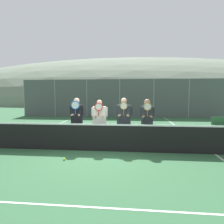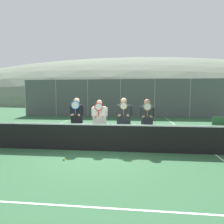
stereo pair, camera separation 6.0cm
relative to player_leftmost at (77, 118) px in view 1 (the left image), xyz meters
name	(u,v)px [view 1 (the left image)]	position (x,y,z in m)	size (l,w,h in m)	color
ground_plane	(100,151)	(0.97, -0.54, -1.11)	(120.00, 120.00, 0.00)	#2D5B38
hill_distant	(129,101)	(0.97, 54.73, -1.11)	(121.43, 67.46, 23.61)	slate
clubhouse_building	(119,97)	(0.27, 20.09, 0.54)	(15.39, 5.50, 3.26)	#9EA3A8
fence_back	(120,98)	(0.97, 10.38, 0.57)	(17.94, 0.06, 3.35)	gray
tennis_net	(100,137)	(0.97, -0.54, -0.61)	(10.45, 0.09, 1.07)	gray
court_line_left_sideline	(36,133)	(-2.91, 2.46, -1.10)	(0.05, 16.00, 0.01)	white
court_line_right_sideline	(190,136)	(4.86, 2.46, -1.10)	(0.05, 16.00, 0.01)	white
court_line_service_near	(68,206)	(0.97, -4.04, -1.10)	(7.77, 0.05, 0.01)	white
player_leftmost	(77,118)	(0.00, 0.00, 0.00)	(0.54, 0.34, 1.86)	#56565B
player_center_left	(99,119)	(0.87, 0.01, -0.05)	(0.62, 0.34, 1.79)	#56565B
player_center_right	(124,118)	(1.79, -0.01, 0.00)	(0.63, 0.34, 1.86)	black
player_rightmost	(147,119)	(2.63, -0.04, -0.02)	(0.55, 0.34, 1.82)	#56565B
car_far_left	(71,105)	(-4.49, 13.59, -0.22)	(4.52, 1.98, 1.73)	silver
car_left_of_center	(122,105)	(1.01, 13.30, -0.22)	(4.80, 2.04, 1.73)	black
car_center	(174,105)	(6.38, 13.81, -0.23)	(4.25, 2.09, 1.70)	silver
tennis_ball_on_court	(64,159)	(0.06, -1.64, -1.07)	(0.07, 0.07, 0.07)	#CCDB33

